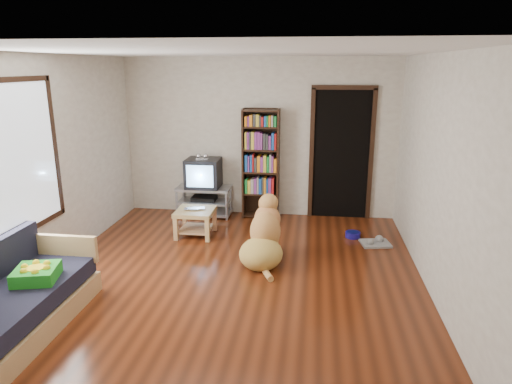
# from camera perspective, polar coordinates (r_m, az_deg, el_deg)

# --- Properties ---
(ground) EXTENTS (5.00, 5.00, 0.00)m
(ground) POSITION_cam_1_polar(r_m,az_deg,el_deg) (5.60, -2.86, -10.54)
(ground) COLOR #5C240F
(ground) RESTS_ON ground
(ceiling) EXTENTS (5.00, 5.00, 0.00)m
(ceiling) POSITION_cam_1_polar(r_m,az_deg,el_deg) (5.03, -3.27, 17.10)
(ceiling) COLOR white
(ceiling) RESTS_ON ground
(wall_back) EXTENTS (4.50, 0.00, 4.50)m
(wall_back) POSITION_cam_1_polar(r_m,az_deg,el_deg) (7.59, 0.39, 6.74)
(wall_back) COLOR beige
(wall_back) RESTS_ON ground
(wall_front) EXTENTS (4.50, 0.00, 4.50)m
(wall_front) POSITION_cam_1_polar(r_m,az_deg,el_deg) (2.86, -12.24, -8.76)
(wall_front) COLOR beige
(wall_front) RESTS_ON ground
(wall_left) EXTENTS (0.00, 5.00, 5.00)m
(wall_left) POSITION_cam_1_polar(r_m,az_deg,el_deg) (5.99, -24.76, 2.93)
(wall_left) COLOR beige
(wall_left) RESTS_ON ground
(wall_right) EXTENTS (0.00, 5.00, 5.00)m
(wall_right) POSITION_cam_1_polar(r_m,az_deg,el_deg) (5.25, 21.89, 1.63)
(wall_right) COLOR beige
(wall_right) RESTS_ON ground
(green_cushion) EXTENTS (0.47, 0.47, 0.13)m
(green_cushion) POSITION_cam_1_polar(r_m,az_deg,el_deg) (5.04, -25.76, -9.20)
(green_cushion) COLOR green
(green_cushion) RESTS_ON sofa
(laptop) EXTENTS (0.34, 0.26, 0.02)m
(laptop) POSITION_cam_1_polar(r_m,az_deg,el_deg) (6.78, -7.69, -2.19)
(laptop) COLOR silver
(laptop) RESTS_ON coffee_table
(dog_bowl) EXTENTS (0.22, 0.22, 0.08)m
(dog_bowl) POSITION_cam_1_polar(r_m,az_deg,el_deg) (6.94, 12.00, -5.23)
(dog_bowl) COLOR navy
(dog_bowl) RESTS_ON ground
(grey_rag) EXTENTS (0.45, 0.39, 0.03)m
(grey_rag) POSITION_cam_1_polar(r_m,az_deg,el_deg) (6.75, 14.70, -6.24)
(grey_rag) COLOR #979797
(grey_rag) RESTS_ON ground
(window) EXTENTS (0.03, 1.46, 1.70)m
(window) POSITION_cam_1_polar(r_m,az_deg,el_deg) (5.54, -27.53, 3.78)
(window) COLOR white
(window) RESTS_ON wall_left
(doorway) EXTENTS (1.03, 0.05, 2.19)m
(doorway) POSITION_cam_1_polar(r_m,az_deg,el_deg) (7.56, 10.61, 5.04)
(doorway) COLOR black
(doorway) RESTS_ON wall_back
(tv_stand) EXTENTS (0.90, 0.45, 0.50)m
(tv_stand) POSITION_cam_1_polar(r_m,az_deg,el_deg) (7.74, -6.49, -1.01)
(tv_stand) COLOR #99999E
(tv_stand) RESTS_ON ground
(crt_tv) EXTENTS (0.55, 0.52, 0.58)m
(crt_tv) POSITION_cam_1_polar(r_m,az_deg,el_deg) (7.64, -6.55, 2.44)
(crt_tv) COLOR black
(crt_tv) RESTS_ON tv_stand
(bookshelf) EXTENTS (0.60, 0.30, 1.80)m
(bookshelf) POSITION_cam_1_polar(r_m,az_deg,el_deg) (7.49, 0.61, 4.28)
(bookshelf) COLOR black
(bookshelf) RESTS_ON ground
(sofa) EXTENTS (0.80, 1.80, 0.80)m
(sofa) POSITION_cam_1_polar(r_m,az_deg,el_deg) (5.04, -28.02, -12.32)
(sofa) COLOR tan
(sofa) RESTS_ON ground
(coffee_table) EXTENTS (0.55, 0.55, 0.40)m
(coffee_table) POSITION_cam_1_polar(r_m,az_deg,el_deg) (6.85, -7.58, -3.17)
(coffee_table) COLOR tan
(coffee_table) RESTS_ON ground
(dog) EXTENTS (0.63, 1.09, 0.88)m
(dog) POSITION_cam_1_polar(r_m,az_deg,el_deg) (5.88, 1.01, -5.79)
(dog) COLOR #D5B352
(dog) RESTS_ON ground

